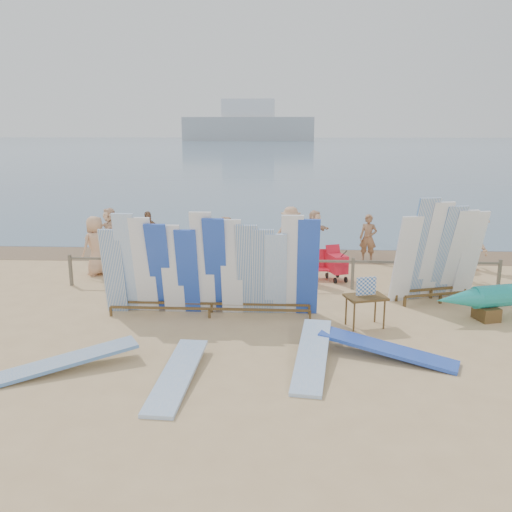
# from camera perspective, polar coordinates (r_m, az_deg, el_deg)

# --- Properties ---
(ground) EXTENTS (160.00, 160.00, 0.00)m
(ground) POSITION_cam_1_polar(r_m,az_deg,el_deg) (12.46, 2.55, -7.38)
(ground) COLOR tan
(ground) RESTS_ON ground
(ocean) EXTENTS (320.00, 240.00, 0.02)m
(ocean) POSITION_cam_1_polar(r_m,az_deg,el_deg) (139.73, 2.84, 11.51)
(ocean) COLOR #496482
(ocean) RESTS_ON ground
(wet_sand_strip) EXTENTS (40.00, 2.60, 0.01)m
(wet_sand_strip) POSITION_cam_1_polar(r_m,az_deg,el_deg) (19.37, 2.67, 0.17)
(wet_sand_strip) COLOR brown
(wet_sand_strip) RESTS_ON ground
(distant_ship) EXTENTS (45.00, 8.00, 14.00)m
(distant_ship) POSITION_cam_1_polar(r_m,az_deg,el_deg) (192.04, -0.82, 13.60)
(distant_ship) COLOR #999EA3
(distant_ship) RESTS_ON ocean
(fence) EXTENTS (12.08, 0.08, 0.90)m
(fence) POSITION_cam_1_polar(r_m,az_deg,el_deg) (15.14, 2.64, -1.12)
(fence) COLOR #675F4E
(fence) RESTS_ON ground
(main_surfboard_rack) EXTENTS (5.14, 0.82, 2.57)m
(main_surfboard_rack) POSITION_cam_1_polar(r_m,az_deg,el_deg) (12.85, -4.87, -1.41)
(main_surfboard_rack) COLOR brown
(main_surfboard_rack) RESTS_ON ground
(side_surfboard_rack) EXTENTS (2.48, 1.27, 2.77)m
(side_surfboard_rack) POSITION_cam_1_polar(r_m,az_deg,el_deg) (14.63, 18.65, 0.12)
(side_surfboard_rack) COLOR brown
(side_surfboard_rack) RESTS_ON ground
(vendor_table) EXTENTS (1.02, 0.84, 1.17)m
(vendor_table) POSITION_cam_1_polar(r_m,az_deg,el_deg) (12.53, 11.40, -5.63)
(vendor_table) COLOR brown
(vendor_table) RESTS_ON ground
(flat_board_d) EXTENTS (2.70, 1.53, 0.38)m
(flat_board_d) POSITION_cam_1_polar(r_m,az_deg,el_deg) (11.14, 13.58, -10.36)
(flat_board_d) COLOR blue
(flat_board_d) RESTS_ON ground
(flat_board_b) EXTENTS (0.92, 2.74, 0.43)m
(flat_board_b) POSITION_cam_1_polar(r_m,az_deg,el_deg) (10.59, 5.92, -11.32)
(flat_board_b) COLOR #8FB5E5
(flat_board_b) RESTS_ON ground
(flat_board_e) EXTENTS (2.60, 1.85, 0.35)m
(flat_board_e) POSITION_cam_1_polar(r_m,az_deg,el_deg) (10.93, -19.44, -11.23)
(flat_board_e) COLOR silver
(flat_board_e) RESTS_ON ground
(flat_board_a) EXTENTS (0.73, 2.73, 0.23)m
(flat_board_a) POSITION_cam_1_polar(r_m,az_deg,el_deg) (10.04, -8.25, -12.84)
(flat_board_a) COLOR #8FB5E5
(flat_board_a) RESTS_ON ground
(beach_chair_left) EXTENTS (0.55, 0.57, 0.86)m
(beach_chair_left) POSITION_cam_1_polar(r_m,az_deg,el_deg) (16.32, 6.83, -1.51)
(beach_chair_left) COLOR red
(beach_chair_left) RESTS_ON ground
(beach_chair_right) EXTENTS (0.81, 0.82, 0.95)m
(beach_chair_right) POSITION_cam_1_polar(r_m,az_deg,el_deg) (16.01, 4.23, -1.64)
(beach_chair_right) COLOR red
(beach_chair_right) RESTS_ON ground
(stroller) EXTENTS (0.74, 0.87, 1.02)m
(stroller) POSITION_cam_1_polar(r_m,az_deg,el_deg) (16.13, 8.47, -1.15)
(stroller) COLOR red
(stroller) RESTS_ON ground
(beachgoer_extra_0) EXTENTS (0.66, 1.23, 1.81)m
(beachgoer_extra_0) POSITION_cam_1_polar(r_m,az_deg,el_deg) (18.45, 22.21, 1.41)
(beachgoer_extra_0) COLOR tan
(beachgoer_extra_0) RESTS_ON ground
(beachgoer_9) EXTENTS (0.90, 1.24, 1.78)m
(beachgoer_9) POSITION_cam_1_polar(r_m,az_deg,el_deg) (18.50, 18.35, 1.70)
(beachgoer_9) COLOR tan
(beachgoer_9) RESTS_ON ground
(beachgoer_8) EXTENTS (0.83, 0.64, 1.55)m
(beachgoer_8) POSITION_cam_1_polar(r_m,az_deg,el_deg) (17.70, 17.39, 0.87)
(beachgoer_8) COLOR beige
(beachgoer_8) RESTS_ON ground
(beachgoer_11) EXTENTS (1.06, 1.55, 1.60)m
(beachgoer_11) POSITION_cam_1_polar(r_m,az_deg,el_deg) (20.40, -15.13, 2.70)
(beachgoer_11) COLOR beige
(beachgoer_11) RESTS_ON ground
(beachgoer_2) EXTENTS (0.91, 0.50, 1.80)m
(beachgoer_2) POSITION_cam_1_polar(r_m,az_deg,el_deg) (16.51, -3.31, 1.06)
(beachgoer_2) COLOR beige
(beachgoer_2) RESTS_ON ground
(beachgoer_extra_1) EXTENTS (1.01, 0.55, 1.65)m
(beachgoer_extra_1) POSITION_cam_1_polar(r_m,az_deg,el_deg) (18.96, -11.29, 2.19)
(beachgoer_extra_1) COLOR #8C6042
(beachgoer_extra_1) RESTS_ON ground
(beachgoer_0) EXTENTS (0.88, 0.96, 1.82)m
(beachgoer_0) POSITION_cam_1_polar(r_m,az_deg,el_deg) (17.20, -16.50, 1.06)
(beachgoer_0) COLOR tan
(beachgoer_0) RESTS_ON ground
(beachgoer_5) EXTENTS (1.14, 1.52, 1.59)m
(beachgoer_5) POSITION_cam_1_polar(r_m,az_deg,el_deg) (19.30, 6.21, 2.48)
(beachgoer_5) COLOR beige
(beachgoer_5) RESTS_ON ground
(beachgoer_7) EXTENTS (0.66, 0.50, 1.60)m
(beachgoer_7) POSITION_cam_1_polar(r_m,az_deg,el_deg) (18.57, 11.72, 1.86)
(beachgoer_7) COLOR #8C6042
(beachgoer_7) RESTS_ON ground
(beachgoer_6) EXTENTS (0.94, 0.77, 1.75)m
(beachgoer_6) POSITION_cam_1_polar(r_m,az_deg,el_deg) (15.80, 4.82, 0.38)
(beachgoer_6) COLOR tan
(beachgoer_6) RESTS_ON ground
(beachgoer_3) EXTENTS (1.20, 0.55, 1.81)m
(beachgoer_3) POSITION_cam_1_polar(r_m,az_deg,el_deg) (18.55, 3.66, 2.43)
(beachgoer_3) COLOR tan
(beachgoer_3) RESTS_ON ground
(beachgoer_10) EXTENTS (0.60, 1.03, 1.66)m
(beachgoer_10) POSITION_cam_1_polar(r_m,az_deg,el_deg) (16.89, 21.13, 0.20)
(beachgoer_10) COLOR #8C6042
(beachgoer_10) RESTS_ON ground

